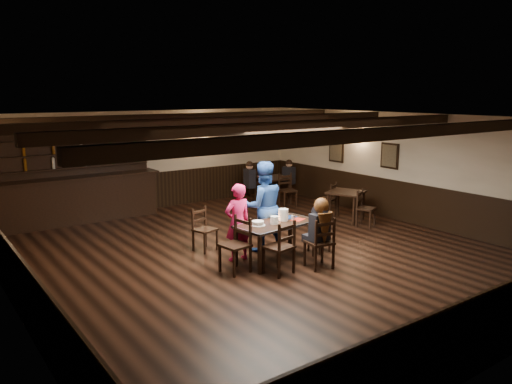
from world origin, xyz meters
TOP-DOWN VIEW (x-y plane):
  - ground at (0.00, 0.00)m, footprint 10.00×10.00m
  - room_shell at (0.01, 0.04)m, footprint 9.02×10.02m
  - dining_table at (0.03, -0.52)m, footprint 1.65×0.95m
  - chair_near_left at (-0.35, -1.18)m, footprint 0.52×0.51m
  - chair_near_right at (0.42, -1.37)m, footprint 0.52×0.50m
  - chair_end_left at (-0.87, -0.57)m, footprint 0.50×0.52m
  - chair_end_right at (1.02, -0.60)m, footprint 0.38×0.40m
  - chair_far_pushed at (-0.78, 0.89)m, footprint 0.49×0.48m
  - woman_pink at (-0.55, -0.06)m, footprint 0.56×0.37m
  - man_blue at (0.21, 0.15)m, footprint 1.07×0.94m
  - seated_person at (0.43, -1.30)m, footprint 0.36×0.54m
  - cake at (-0.38, -0.48)m, footprint 0.28×0.28m
  - plate_stack_a at (-0.05, -0.57)m, footprint 0.16×0.16m
  - plate_stack_b at (0.25, -0.45)m, footprint 0.19×0.19m
  - tea_light at (0.11, -0.37)m, footprint 0.06×0.06m
  - salt_shaker at (0.41, -0.53)m, footprint 0.04×0.04m
  - pepper_shaker at (0.45, -0.55)m, footprint 0.04×0.04m
  - drink_glass at (0.37, -0.37)m, footprint 0.07×0.07m
  - menu_red at (0.52, -0.58)m, footprint 0.33×0.28m
  - menu_blue at (0.51, -0.34)m, footprint 0.32×0.24m
  - bar_counter at (-2.25, 4.72)m, footprint 4.26×0.70m
  - back_table_a at (3.33, 0.87)m, footprint 1.08×1.08m
  - back_table_b at (3.13, 3.64)m, footprint 1.04×1.04m
  - bg_patron_left at (2.50, 3.90)m, footprint 0.28×0.40m
  - bg_patron_right at (3.83, 3.73)m, footprint 0.29×0.39m

SIDE VIEW (x-z plane):
  - ground at x=0.00m, z-range 0.00..0.00m
  - chair_end_right at x=1.02m, z-range 0.06..0.84m
  - chair_far_pushed at x=-0.78m, z-range 0.07..0.95m
  - chair_near_right at x=0.42m, z-range 0.08..1.05m
  - chair_near_left at x=-0.35m, z-range 0.08..1.06m
  - chair_end_left at x=-0.87m, z-range 0.08..1.09m
  - back_table_a at x=3.33m, z-range 0.28..1.03m
  - back_table_b at x=3.13m, z-range 0.28..1.03m
  - dining_table at x=0.03m, z-range 0.30..1.05m
  - bar_counter at x=-2.25m, z-range -0.37..1.83m
  - woman_pink at x=-0.55m, z-range 0.00..1.50m
  - menu_red at x=0.52m, z-range 0.75..0.76m
  - menu_blue at x=0.51m, z-range 0.75..0.76m
  - tea_light at x=0.11m, z-range 0.74..0.81m
  - cake at x=-0.38m, z-range 0.75..0.84m
  - pepper_shaker at x=0.45m, z-range 0.75..0.84m
  - salt_shaker at x=0.41m, z-range 0.75..0.85m
  - drink_glass at x=0.37m, z-range 0.75..0.86m
  - plate_stack_a at x=-0.05m, z-range 0.75..0.90m
  - bg_patron_right at x=3.83m, z-range 0.47..1.20m
  - bg_patron_left at x=2.50m, z-range 0.47..1.24m
  - seated_person at x=0.43m, z-range 0.42..1.30m
  - plate_stack_b at x=0.25m, z-range 0.75..0.98m
  - man_blue at x=0.21m, z-range 0.00..1.84m
  - room_shell at x=0.01m, z-range 0.39..3.10m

